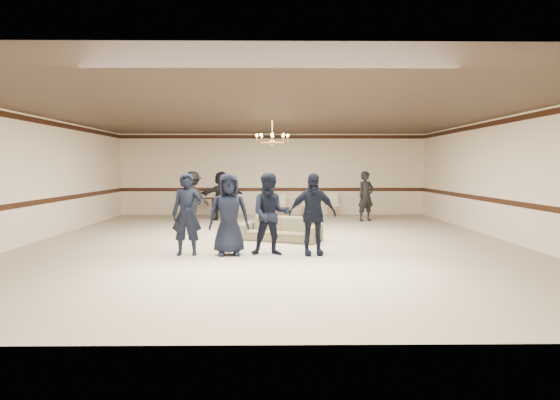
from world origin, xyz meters
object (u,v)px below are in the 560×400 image
Objects in this scene: settee at (280,229)px; banquet_chair_left at (281,205)px; adult_right at (366,196)px; banquet_chair_mid at (307,205)px; boy_a at (187,214)px; adult_left at (193,197)px; adult_mid at (221,196)px; console_table at (203,207)px; boy_d at (312,214)px; banquet_chair_right at (333,205)px; chandelier at (272,131)px; boy_b at (229,214)px; boy_c at (271,214)px.

banquet_chair_left reaches higher than settee.
adult_right is 2.55m from banquet_chair_mid.
banquet_chair_mid is (3.13, 8.00, -0.44)m from boy_a.
settee is 5.08m from adult_left.
settee is at bearing 94.90° from adult_mid.
adult_left is 1.00× the size of adult_right.
banquet_chair_left is 3.01m from console_table.
boy_d is 8.14m from banquet_chair_right.
chandelier is at bearing 96.20° from adult_mid.
boy_d is at bearing -48.20° from settee.
chandelier is at bearing 57.47° from boy_a.
boy_b is at bearing 79.63° from adult_mid.
boy_c and boy_d have the same top height.
adult_right is at bearing -36.77° from banquet_chair_mid.
adult_right is at bearing -162.11° from adult_left.
boy_a is at bearing -84.72° from console_table.
chandelier is 6.24m from banquet_chair_right.
console_table is (-4.00, 0.20, -0.09)m from banquet_chair_mid.
boy_b reaches higher than adult_right.
boy_a is at bearing -111.92° from settee.
adult_right is 1.94× the size of banquet_chair_mid.
adult_right is at bearing 78.32° from settee.
adult_mid is (-2.03, 4.81, 0.57)m from settee.
adult_right is 2.05× the size of console_table.
console_table is at bearing 95.93° from boy_b.
adult_right is (5.10, -0.40, 0.00)m from adult_mid.
settee is at bearing -65.74° from console_table.
adult_left is at bearing -153.70° from banquet_chair_right.
adult_left is 1.94× the size of banquet_chair_mid.
boy_b is 8.41m from console_table.
chandelier is 5.94m from banquet_chair_mid.
banquet_chair_mid is (1.33, 8.00, -0.44)m from boy_c.
boy_a reaches higher than settee.
boy_d reaches higher than adult_right.
banquet_chair_left is at bearing 86.67° from chandelier.
boy_c is 2.11m from settee.
settee is 6.35m from banquet_chair_right.
console_table is (-1.77, 8.20, -0.53)m from boy_b.
banquet_chair_mid is 4.01m from console_table.
console_table is (-0.86, 1.37, -0.52)m from adult_mid.
banquet_chair_left is at bearing 112.06° from settee.
banquet_chair_mid is (1.11, 5.99, 0.14)m from settee.
boy_d is 2.09× the size of console_table.
boy_c is at bearing 173.25° from boy_d.
boy_a is at bearing 72.12° from adult_mid.
boy_a reaches higher than adult_right.
adult_mid is (-0.01, 6.83, -0.01)m from boy_a.
banquet_chair_right is (3.23, 8.00, -0.44)m from boy_b.
boy_d is 8.02m from banquet_chair_mid.
boy_b is at bearing -94.43° from banquet_chair_left.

